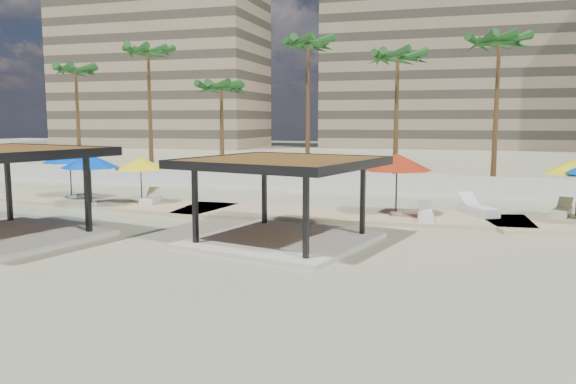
{
  "coord_description": "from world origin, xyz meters",
  "views": [
    {
      "loc": [
        6.98,
        -18.21,
        4.42
      ],
      "look_at": [
        0.04,
        4.42,
        1.4
      ],
      "focal_mm": 35.0,
      "sensor_mm": 36.0,
      "label": 1
    }
  ],
  "objects_px": {
    "lounger_a": "(150,200)",
    "lounger_c": "(478,210)",
    "pavilion_central": "(282,193)",
    "lounger_d": "(562,211)",
    "umbrella_a": "(90,161)",
    "lounger_b": "(425,215)",
    "umbrella_c": "(397,162)"
  },
  "relations": [
    {
      "from": "lounger_b",
      "to": "lounger_c",
      "type": "xyz_separation_m",
      "value": [
        2.2,
        1.99,
        0.04
      ]
    },
    {
      "from": "lounger_a",
      "to": "lounger_d",
      "type": "distance_m",
      "value": 19.85
    },
    {
      "from": "umbrella_c",
      "to": "lounger_d",
      "type": "relative_size",
      "value": 1.8
    },
    {
      "from": "pavilion_central",
      "to": "lounger_b",
      "type": "height_order",
      "value": "pavilion_central"
    },
    {
      "from": "lounger_a",
      "to": "lounger_b",
      "type": "bearing_deg",
      "value": -108.44
    },
    {
      "from": "pavilion_central",
      "to": "lounger_a",
      "type": "distance_m",
      "value": 11.19
    },
    {
      "from": "lounger_c",
      "to": "umbrella_c",
      "type": "bearing_deg",
      "value": 78.28
    },
    {
      "from": "lounger_b",
      "to": "lounger_d",
      "type": "bearing_deg",
      "value": -69.87
    },
    {
      "from": "pavilion_central",
      "to": "lounger_d",
      "type": "xyz_separation_m",
      "value": [
        10.59,
        8.36,
        -1.49
      ]
    },
    {
      "from": "pavilion_central",
      "to": "lounger_d",
      "type": "relative_size",
      "value": 3.58
    },
    {
      "from": "lounger_c",
      "to": "lounger_d",
      "type": "xyz_separation_m",
      "value": [
        3.63,
        0.86,
        -0.04
      ]
    },
    {
      "from": "lounger_a",
      "to": "umbrella_a",
      "type": "bearing_deg",
      "value": 102.28
    },
    {
      "from": "lounger_a",
      "to": "lounger_d",
      "type": "bearing_deg",
      "value": -99.29
    },
    {
      "from": "pavilion_central",
      "to": "lounger_a",
      "type": "xyz_separation_m",
      "value": [
        -9.15,
        6.26,
        -1.48
      ]
    },
    {
      "from": "lounger_b",
      "to": "lounger_c",
      "type": "bearing_deg",
      "value": -53.84
    },
    {
      "from": "umbrella_c",
      "to": "lounger_b",
      "type": "bearing_deg",
      "value": -30.82
    },
    {
      "from": "umbrella_a",
      "to": "lounger_c",
      "type": "relative_size",
      "value": 1.42
    },
    {
      "from": "lounger_d",
      "to": "lounger_b",
      "type": "bearing_deg",
      "value": 133.48
    },
    {
      "from": "umbrella_a",
      "to": "lounger_d",
      "type": "xyz_separation_m",
      "value": [
        22.31,
        3.44,
        -2.04
      ]
    },
    {
      "from": "pavilion_central",
      "to": "umbrella_c",
      "type": "height_order",
      "value": "pavilion_central"
    },
    {
      "from": "umbrella_a",
      "to": "lounger_a",
      "type": "height_order",
      "value": "umbrella_a"
    },
    {
      "from": "pavilion_central",
      "to": "umbrella_c",
      "type": "bearing_deg",
      "value": 75.42
    },
    {
      "from": "umbrella_a",
      "to": "lounger_b",
      "type": "height_order",
      "value": "umbrella_a"
    },
    {
      "from": "lounger_a",
      "to": "lounger_d",
      "type": "xyz_separation_m",
      "value": [
        19.74,
        2.1,
        -0.0
      ]
    },
    {
      "from": "pavilion_central",
      "to": "lounger_d",
      "type": "height_order",
      "value": "pavilion_central"
    },
    {
      "from": "pavilion_central",
      "to": "umbrella_c",
      "type": "relative_size",
      "value": 1.99
    },
    {
      "from": "lounger_c",
      "to": "lounger_d",
      "type": "height_order",
      "value": "lounger_c"
    },
    {
      "from": "lounger_a",
      "to": "umbrella_c",
      "type": "bearing_deg",
      "value": -105.08
    },
    {
      "from": "lounger_a",
      "to": "lounger_d",
      "type": "relative_size",
      "value": 1.0
    },
    {
      "from": "lounger_c",
      "to": "lounger_b",
      "type": "bearing_deg",
      "value": 102.02
    },
    {
      "from": "umbrella_c",
      "to": "lounger_c",
      "type": "relative_size",
      "value": 1.51
    },
    {
      "from": "lounger_a",
      "to": "lounger_c",
      "type": "xyz_separation_m",
      "value": [
        16.11,
        1.24,
        0.04
      ]
    }
  ]
}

